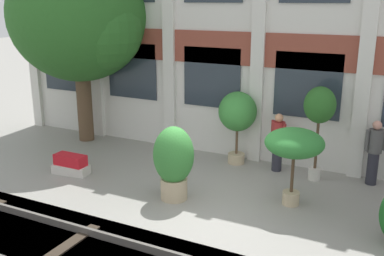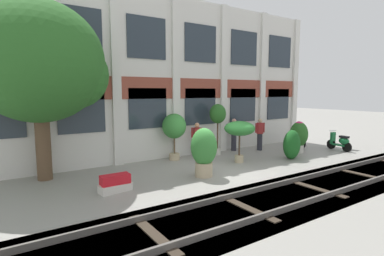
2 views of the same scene
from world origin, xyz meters
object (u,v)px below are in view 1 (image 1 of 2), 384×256
object	(u,v)px
broadleaf_tree	(79,20)
potted_plant_low_pan	(320,109)
resident_by_doorway	(278,141)
resident_near_plants	(374,151)
potted_plant_terracotta_small	(237,114)
potted_plant_ribbed_drum	(174,160)
potted_plant_square_trough	(71,165)
potted_plant_tall_urn	(294,145)

from	to	relation	value
broadleaf_tree	potted_plant_low_pan	xyz separation A→B (m)	(7.32, -0.07, -1.95)
resident_by_doorway	resident_near_plants	world-z (taller)	resident_near_plants
broadleaf_tree	resident_near_plants	xyz separation A→B (m)	(8.63, 0.27, -2.92)
potted_plant_low_pan	potted_plant_terracotta_small	xyz separation A→B (m)	(-2.20, 0.23, -0.42)
potted_plant_low_pan	potted_plant_ribbed_drum	xyz separation A→B (m)	(-2.62, -2.57, -0.90)
potted_plant_square_trough	resident_near_plants	xyz separation A→B (m)	(7.07, 2.80, 0.62)
potted_plant_terracotta_small	resident_by_doorway	world-z (taller)	potted_plant_terracotta_small
potted_plant_tall_urn	potted_plant_ribbed_drum	bearing A→B (deg)	-159.99
broadleaf_tree	potted_plant_terracotta_small	distance (m)	5.65
potted_plant_low_pan	resident_near_plants	distance (m)	1.67
potted_plant_tall_urn	resident_near_plants	distance (m)	2.55
potted_plant_terracotta_small	resident_near_plants	world-z (taller)	potted_plant_terracotta_small
potted_plant_low_pan	resident_by_doorway	distance (m)	1.45
potted_plant_low_pan	potted_plant_ribbed_drum	world-z (taller)	potted_plant_low_pan
potted_plant_low_pan	potted_plant_tall_urn	xyz separation A→B (m)	(-0.16, -1.67, -0.45)
potted_plant_square_trough	potted_plant_terracotta_small	size ratio (longest dim) A/B	0.49
potted_plant_low_pan	resident_by_doorway	size ratio (longest dim) A/B	1.53
potted_plant_ribbed_drum	resident_near_plants	bearing A→B (deg)	36.55
potted_plant_low_pan	potted_plant_terracotta_small	world-z (taller)	potted_plant_low_pan
potted_plant_square_trough	resident_by_doorway	distance (m)	5.44
potted_plant_ribbed_drum	resident_by_doorway	size ratio (longest dim) A/B	1.10
potted_plant_terracotta_small	potted_plant_tall_urn	xyz separation A→B (m)	(2.03, -1.90, -0.03)
potted_plant_ribbed_drum	potted_plant_terracotta_small	distance (m)	2.87
potted_plant_ribbed_drum	resident_near_plants	world-z (taller)	potted_plant_ribbed_drum
potted_plant_square_trough	resident_near_plants	distance (m)	7.63
potted_plant_tall_urn	broadleaf_tree	bearing A→B (deg)	166.27
broadleaf_tree	potted_plant_ribbed_drum	size ratio (longest dim) A/B	3.44
potted_plant_tall_urn	resident_near_plants	world-z (taller)	potted_plant_tall_urn
broadleaf_tree	potted_plant_tall_urn	bearing A→B (deg)	-13.73
resident_by_doorway	resident_near_plants	xyz separation A→B (m)	(2.34, 0.16, 0.03)
potted_plant_terracotta_small	potted_plant_low_pan	bearing A→B (deg)	-5.89
broadleaf_tree	potted_plant_square_trough	size ratio (longest dim) A/B	5.93
potted_plant_low_pan	potted_plant_ribbed_drum	size ratio (longest dim) A/B	1.40
potted_plant_low_pan	potted_plant_square_trough	world-z (taller)	potted_plant_low_pan
potted_plant_terracotta_small	potted_plant_tall_urn	world-z (taller)	potted_plant_terracotta_small
potted_plant_low_pan	potted_plant_ribbed_drum	distance (m)	3.78
resident_by_doorway	potted_plant_ribbed_drum	bearing A→B (deg)	1.88
potted_plant_terracotta_small	potted_plant_tall_urn	bearing A→B (deg)	-43.05
resident_near_plants	potted_plant_ribbed_drum	bearing A→B (deg)	-86.89
broadleaf_tree	potted_plant_ribbed_drum	xyz separation A→B (m)	(4.70, -2.65, -2.85)
potted_plant_low_pan	potted_plant_terracotta_small	size ratio (longest dim) A/B	1.18
potted_plant_ribbed_drum	potted_plant_square_trough	bearing A→B (deg)	177.90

